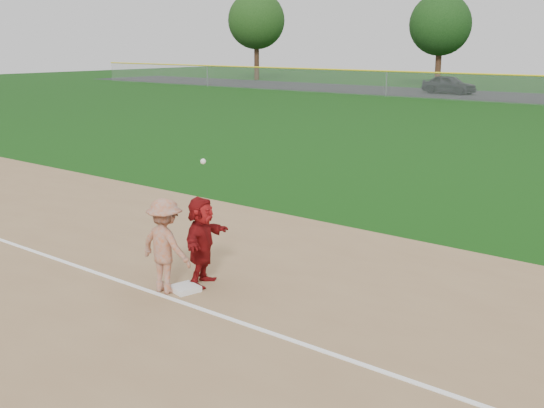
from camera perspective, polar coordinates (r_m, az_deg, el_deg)
The scene contains 8 objects.
ground at distance 12.08m, azimuth -4.57°, elevation -7.29°, with size 160.00×160.00×0.00m, color #0F3C0B.
foul_line at distance 11.55m, azimuth -7.36°, elevation -8.22°, with size 60.00×0.10×0.01m, color white.
first_base at distance 12.07m, azimuth -7.30°, elevation -7.02°, with size 0.43×0.43×0.10m, color white.
base_runner at distance 12.14m, azimuth -5.91°, elevation -3.09°, with size 1.50×0.48×1.61m, color maroon.
car_left at distance 59.70m, azimuth 14.59°, elevation 9.66°, with size 1.83×4.54×1.55m, color black.
first_base_play at distance 11.87m, azimuth -8.91°, elevation -3.46°, with size 1.10×0.87×2.33m.
tree_0 at distance 79.43m, azimuth -1.31°, elevation 15.10°, with size 6.40×6.40×9.81m.
tree_1 at distance 68.02m, azimuth 13.91°, elevation 14.36°, with size 5.80×5.80×8.75m.
Camera 1 is at (7.91, -8.07, 4.26)m, focal length 45.00 mm.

